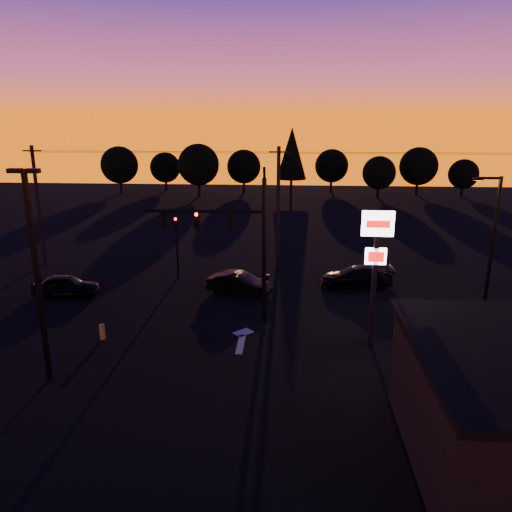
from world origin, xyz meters
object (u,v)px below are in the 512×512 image
Objects in this scene: parking_lot_light at (35,264)px; pylon_sign at (376,250)px; traffic_signal_mast at (234,235)px; streetlight at (491,242)px; bollard at (102,332)px; car_right at (356,277)px; car_left at (66,286)px; car_mid at (240,284)px; suv_parked at (490,388)px; secondary_signal at (177,238)px.

parking_lot_light reaches higher than pylon_sign.
streetlight is (14.01, 1.51, -0.52)m from traffic_signal_mast.
car_right reaches higher than bollard.
parking_lot_light is 23.05m from streetlight.
parking_lot_light is at bearing -165.09° from car_left.
parking_lot_light is at bearing 164.85° from car_mid.
car_mid is 7.90m from car_right.
car_mid is 0.87× the size of suv_parked.
secondary_signal is at bearing 73.53° from car_mid.
pylon_sign is at bearing -7.34° from car_right.
traffic_signal_mast is 6.05m from car_mid.
pylon_sign is 1.41× the size of suv_parked.
traffic_signal_mast is 9.19m from secondary_signal.
car_left is (-6.24, -4.34, -2.17)m from secondary_signal.
secondary_signal is 19.89m from streetlight.
traffic_signal_mast is 7.52m from pylon_sign.
streetlight is at bearing 30.08° from pylon_sign.
car_left is at bearing 162.79° from pylon_sign.
pylon_sign is 8.35× the size of bollard.
suv_parked is (-2.97, -9.08, -3.75)m from streetlight.
bollard is at bearing -178.32° from pylon_sign.
traffic_signal_mast reaches higher than car_right.
parking_lot_light reaches higher than streetlight.
suv_parked is (15.93, -15.06, -2.19)m from secondary_signal.
parking_lot_light is 11.74m from car_left.
secondary_signal is 0.48× the size of parking_lot_light.
car_right is at bearing 33.08° from bollard.
traffic_signal_mast is 14.10m from streetlight.
car_right is at bearing 39.87° from traffic_signal_mast.
parking_lot_light is 1.90× the size of suv_parked.
streetlight reaches higher than suv_parked.
car_left is 24.63m from suv_parked.
parking_lot_light is 1.14× the size of streetlight.
car_mid is 16.33m from suv_parked.
parking_lot_light is 6.42m from bollard.
pylon_sign is 1.42× the size of car_right.
secondary_signal reaches higher than car_right.
bollard is 18.20m from suv_parked.
car_right is (14.04, 9.14, 0.29)m from bollard.
car_mid is at bearing -89.30° from car_left.
traffic_signal_mast reaches higher than streetlight.
suv_parked is at bearing -108.15° from streetlight.
pylon_sign is 19.55m from car_left.
parking_lot_light is 1.90× the size of car_right.
parking_lot_light reaches higher than car_left.
streetlight is at bearing -99.07° from car_left.
pylon_sign is 1.62× the size of car_mid.
traffic_signal_mast is at bearing 160.64° from pylon_sign.
bollard is at bearing 155.93° from car_mid.
traffic_signal_mast reaches higher than suv_parked.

